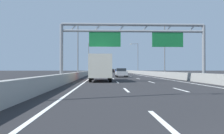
% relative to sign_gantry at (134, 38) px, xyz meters
% --- Properties ---
extents(ground_plane, '(260.00, 260.00, 0.00)m').
position_rel_sign_gantry_xyz_m(ground_plane, '(-0.07, 77.75, -4.80)').
color(ground_plane, '#262628').
extents(lane_dash_left_0, '(0.16, 3.00, 0.01)m').
position_rel_sign_gantry_xyz_m(lane_dash_left_0, '(-1.87, -18.75, -4.79)').
color(lane_dash_left_0, white).
rests_on(lane_dash_left_0, ground_plane).
extents(lane_dash_left_1, '(0.16, 3.00, 0.01)m').
position_rel_sign_gantry_xyz_m(lane_dash_left_1, '(-1.87, -9.75, -4.79)').
color(lane_dash_left_1, white).
rests_on(lane_dash_left_1, ground_plane).
extents(lane_dash_left_2, '(0.16, 3.00, 0.01)m').
position_rel_sign_gantry_xyz_m(lane_dash_left_2, '(-1.87, -0.75, -4.79)').
color(lane_dash_left_2, white).
rests_on(lane_dash_left_2, ground_plane).
extents(lane_dash_left_3, '(0.16, 3.00, 0.01)m').
position_rel_sign_gantry_xyz_m(lane_dash_left_3, '(-1.87, 8.25, -4.79)').
color(lane_dash_left_3, white).
rests_on(lane_dash_left_3, ground_plane).
extents(lane_dash_left_4, '(0.16, 3.00, 0.01)m').
position_rel_sign_gantry_xyz_m(lane_dash_left_4, '(-1.87, 17.25, -4.79)').
color(lane_dash_left_4, white).
rests_on(lane_dash_left_4, ground_plane).
extents(lane_dash_left_5, '(0.16, 3.00, 0.01)m').
position_rel_sign_gantry_xyz_m(lane_dash_left_5, '(-1.87, 26.25, -4.79)').
color(lane_dash_left_5, white).
rests_on(lane_dash_left_5, ground_plane).
extents(lane_dash_left_6, '(0.16, 3.00, 0.01)m').
position_rel_sign_gantry_xyz_m(lane_dash_left_6, '(-1.87, 35.25, -4.79)').
color(lane_dash_left_6, white).
rests_on(lane_dash_left_6, ground_plane).
extents(lane_dash_left_7, '(0.16, 3.00, 0.01)m').
position_rel_sign_gantry_xyz_m(lane_dash_left_7, '(-1.87, 44.25, -4.79)').
color(lane_dash_left_7, white).
rests_on(lane_dash_left_7, ground_plane).
extents(lane_dash_left_8, '(0.16, 3.00, 0.01)m').
position_rel_sign_gantry_xyz_m(lane_dash_left_8, '(-1.87, 53.25, -4.79)').
color(lane_dash_left_8, white).
rests_on(lane_dash_left_8, ground_plane).
extents(lane_dash_left_9, '(0.16, 3.00, 0.01)m').
position_rel_sign_gantry_xyz_m(lane_dash_left_9, '(-1.87, 62.25, -4.79)').
color(lane_dash_left_9, white).
rests_on(lane_dash_left_9, ground_plane).
extents(lane_dash_left_10, '(0.16, 3.00, 0.01)m').
position_rel_sign_gantry_xyz_m(lane_dash_left_10, '(-1.87, 71.25, -4.79)').
color(lane_dash_left_10, white).
rests_on(lane_dash_left_10, ground_plane).
extents(lane_dash_left_11, '(0.16, 3.00, 0.01)m').
position_rel_sign_gantry_xyz_m(lane_dash_left_11, '(-1.87, 80.25, -4.79)').
color(lane_dash_left_11, white).
rests_on(lane_dash_left_11, ground_plane).
extents(lane_dash_left_12, '(0.16, 3.00, 0.01)m').
position_rel_sign_gantry_xyz_m(lane_dash_left_12, '(-1.87, 89.25, -4.79)').
color(lane_dash_left_12, white).
rests_on(lane_dash_left_12, ground_plane).
extents(lane_dash_left_13, '(0.16, 3.00, 0.01)m').
position_rel_sign_gantry_xyz_m(lane_dash_left_13, '(-1.87, 98.25, -4.79)').
color(lane_dash_left_13, white).
rests_on(lane_dash_left_13, ground_plane).
extents(lane_dash_left_14, '(0.16, 3.00, 0.01)m').
position_rel_sign_gantry_xyz_m(lane_dash_left_14, '(-1.87, 107.25, -4.79)').
color(lane_dash_left_14, white).
rests_on(lane_dash_left_14, ground_plane).
extents(lane_dash_left_15, '(0.16, 3.00, 0.01)m').
position_rel_sign_gantry_xyz_m(lane_dash_left_15, '(-1.87, 116.25, -4.79)').
color(lane_dash_left_15, white).
rests_on(lane_dash_left_15, ground_plane).
extents(lane_dash_left_16, '(0.16, 3.00, 0.01)m').
position_rel_sign_gantry_xyz_m(lane_dash_left_16, '(-1.87, 125.25, -4.79)').
color(lane_dash_left_16, white).
rests_on(lane_dash_left_16, ground_plane).
extents(lane_dash_left_17, '(0.16, 3.00, 0.01)m').
position_rel_sign_gantry_xyz_m(lane_dash_left_17, '(-1.87, 134.25, -4.79)').
color(lane_dash_left_17, white).
rests_on(lane_dash_left_17, ground_plane).
extents(lane_dash_right_1, '(0.16, 3.00, 0.01)m').
position_rel_sign_gantry_xyz_m(lane_dash_right_1, '(1.73, -9.75, -4.79)').
color(lane_dash_right_1, white).
rests_on(lane_dash_right_1, ground_plane).
extents(lane_dash_right_2, '(0.16, 3.00, 0.01)m').
position_rel_sign_gantry_xyz_m(lane_dash_right_2, '(1.73, -0.75, -4.79)').
color(lane_dash_right_2, white).
rests_on(lane_dash_right_2, ground_plane).
extents(lane_dash_right_3, '(0.16, 3.00, 0.01)m').
position_rel_sign_gantry_xyz_m(lane_dash_right_3, '(1.73, 8.25, -4.79)').
color(lane_dash_right_3, white).
rests_on(lane_dash_right_3, ground_plane).
extents(lane_dash_right_4, '(0.16, 3.00, 0.01)m').
position_rel_sign_gantry_xyz_m(lane_dash_right_4, '(1.73, 17.25, -4.79)').
color(lane_dash_right_4, white).
rests_on(lane_dash_right_4, ground_plane).
extents(lane_dash_right_5, '(0.16, 3.00, 0.01)m').
position_rel_sign_gantry_xyz_m(lane_dash_right_5, '(1.73, 26.25, -4.79)').
color(lane_dash_right_5, white).
rests_on(lane_dash_right_5, ground_plane).
extents(lane_dash_right_6, '(0.16, 3.00, 0.01)m').
position_rel_sign_gantry_xyz_m(lane_dash_right_6, '(1.73, 35.25, -4.79)').
color(lane_dash_right_6, white).
rests_on(lane_dash_right_6, ground_plane).
extents(lane_dash_right_7, '(0.16, 3.00, 0.01)m').
position_rel_sign_gantry_xyz_m(lane_dash_right_7, '(1.73, 44.25, -4.79)').
color(lane_dash_right_7, white).
rests_on(lane_dash_right_7, ground_plane).
extents(lane_dash_right_8, '(0.16, 3.00, 0.01)m').
position_rel_sign_gantry_xyz_m(lane_dash_right_8, '(1.73, 53.25, -4.79)').
color(lane_dash_right_8, white).
rests_on(lane_dash_right_8, ground_plane).
extents(lane_dash_right_9, '(0.16, 3.00, 0.01)m').
position_rel_sign_gantry_xyz_m(lane_dash_right_9, '(1.73, 62.25, -4.79)').
color(lane_dash_right_9, white).
rests_on(lane_dash_right_9, ground_plane).
extents(lane_dash_right_10, '(0.16, 3.00, 0.01)m').
position_rel_sign_gantry_xyz_m(lane_dash_right_10, '(1.73, 71.25, -4.79)').
color(lane_dash_right_10, white).
rests_on(lane_dash_right_10, ground_plane).
extents(lane_dash_right_11, '(0.16, 3.00, 0.01)m').
position_rel_sign_gantry_xyz_m(lane_dash_right_11, '(1.73, 80.25, -4.79)').
color(lane_dash_right_11, white).
rests_on(lane_dash_right_11, ground_plane).
extents(lane_dash_right_12, '(0.16, 3.00, 0.01)m').
position_rel_sign_gantry_xyz_m(lane_dash_right_12, '(1.73, 89.25, -4.79)').
color(lane_dash_right_12, white).
rests_on(lane_dash_right_12, ground_plane).
extents(lane_dash_right_13, '(0.16, 3.00, 0.01)m').
position_rel_sign_gantry_xyz_m(lane_dash_right_13, '(1.73, 98.25, -4.79)').
color(lane_dash_right_13, white).
rests_on(lane_dash_right_13, ground_plane).
extents(lane_dash_right_14, '(0.16, 3.00, 0.01)m').
position_rel_sign_gantry_xyz_m(lane_dash_right_14, '(1.73, 107.25, -4.79)').
color(lane_dash_right_14, white).
rests_on(lane_dash_right_14, ground_plane).
extents(lane_dash_right_15, '(0.16, 3.00, 0.01)m').
position_rel_sign_gantry_xyz_m(lane_dash_right_15, '(1.73, 116.25, -4.79)').
color(lane_dash_right_15, white).
rests_on(lane_dash_right_15, ground_plane).
extents(lane_dash_right_16, '(0.16, 3.00, 0.01)m').
position_rel_sign_gantry_xyz_m(lane_dash_right_16, '(1.73, 125.25, -4.79)').
color(lane_dash_right_16, white).
rests_on(lane_dash_right_16, ground_plane).
extents(lane_dash_right_17, '(0.16, 3.00, 0.01)m').
position_rel_sign_gantry_xyz_m(lane_dash_right_17, '(1.73, 134.25, -4.79)').
color(lane_dash_right_17, white).
rests_on(lane_dash_right_17, ground_plane).
extents(edge_line_left, '(0.16, 176.00, 0.01)m').
position_rel_sign_gantry_xyz_m(edge_line_left, '(-5.32, 65.75, -4.79)').
color(edge_line_left, white).
rests_on(edge_line_left, ground_plane).
extents(edge_line_right, '(0.16, 176.00, 0.01)m').
position_rel_sign_gantry_xyz_m(edge_line_right, '(5.18, 65.75, -4.79)').
color(edge_line_right, white).
rests_on(edge_line_right, ground_plane).
extents(barrier_left, '(0.45, 220.00, 0.95)m').
position_rel_sign_gantry_xyz_m(barrier_left, '(-6.97, 87.75, -4.32)').
color(barrier_left, '#9E9E99').
rests_on(barrier_left, ground_plane).
extents(barrier_right, '(0.45, 220.00, 0.95)m').
position_rel_sign_gantry_xyz_m(barrier_right, '(6.83, 87.75, -4.32)').
color(barrier_right, '#9E9E99').
rests_on(barrier_right, ground_plane).
extents(sign_gantry, '(15.86, 0.36, 6.36)m').
position_rel_sign_gantry_xyz_m(sign_gantry, '(0.00, 0.00, 0.00)').
color(sign_gantry, gray).
rests_on(sign_gantry, ground_plane).
extents(streetlamp_left_mid, '(2.58, 0.28, 9.50)m').
position_rel_sign_gantry_xyz_m(streetlamp_left_mid, '(-7.54, 15.67, 0.60)').
color(streetlamp_left_mid, slate).
rests_on(streetlamp_left_mid, ground_plane).
extents(streetlamp_right_mid, '(2.58, 0.28, 9.50)m').
position_rel_sign_gantry_xyz_m(streetlamp_right_mid, '(7.39, 15.67, 0.60)').
color(streetlamp_right_mid, slate).
rests_on(streetlamp_right_mid, ground_plane).
extents(streetlamp_left_far, '(2.58, 0.28, 9.50)m').
position_rel_sign_gantry_xyz_m(streetlamp_left_far, '(-7.54, 46.51, 0.60)').
color(streetlamp_left_far, slate).
rests_on(streetlamp_left_far, ground_plane).
extents(streetlamp_right_far, '(2.58, 0.28, 9.50)m').
position_rel_sign_gantry_xyz_m(streetlamp_right_far, '(7.39, 46.51, 0.60)').
color(streetlamp_right_far, slate).
rests_on(streetlamp_right_far, ground_plane).
extents(black_car, '(1.85, 4.70, 1.48)m').
position_rel_sign_gantry_xyz_m(black_car, '(0.16, 64.51, -4.04)').
color(black_car, black).
rests_on(black_car, ground_plane).
extents(orange_car, '(1.76, 4.57, 1.46)m').
position_rel_sign_gantry_xyz_m(orange_car, '(3.64, 95.88, -4.05)').
color(orange_car, orange).
rests_on(orange_car, ground_plane).
extents(blue_car, '(1.90, 4.54, 1.48)m').
position_rel_sign_gantry_xyz_m(blue_car, '(3.39, 83.88, -4.04)').
color(blue_car, '#2347AD').
rests_on(blue_car, ground_plane).
extents(silver_car, '(1.87, 4.52, 1.53)m').
position_rel_sign_gantry_xyz_m(silver_car, '(-0.16, 15.39, -4.02)').
color(silver_car, '#A8ADB2').
rests_on(silver_car, ground_plane).
extents(box_truck, '(2.40, 7.75, 2.92)m').
position_rel_sign_gantry_xyz_m(box_truck, '(-3.66, 1.87, -3.16)').
color(box_truck, '#B21E19').
rests_on(box_truck, ground_plane).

